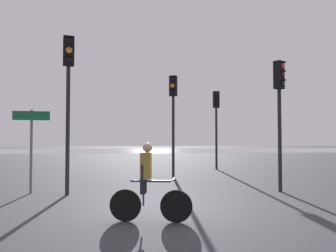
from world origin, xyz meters
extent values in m
plane|color=#333338|center=(0.00, 0.00, 0.00)|extent=(120.00, 120.00, 0.00)
cube|color=gray|center=(0.00, 35.91, 0.00)|extent=(80.00, 16.00, 0.01)
cylinder|color=black|center=(3.82, 1.95, 1.65)|extent=(0.12, 0.12, 3.30)
cube|color=black|center=(3.82, 1.95, 3.75)|extent=(0.40, 0.39, 0.90)
cylinder|color=red|center=(3.90, 1.84, 4.04)|extent=(0.17, 0.14, 0.19)
cube|color=black|center=(3.91, 1.82, 4.15)|extent=(0.22, 0.21, 0.02)
cylinder|color=black|center=(3.90, 1.84, 3.75)|extent=(0.17, 0.14, 0.19)
cube|color=black|center=(3.91, 1.82, 3.86)|extent=(0.22, 0.21, 0.02)
cylinder|color=black|center=(3.90, 1.84, 3.46)|extent=(0.17, 0.14, 0.19)
cube|color=black|center=(3.91, 1.82, 3.57)|extent=(0.22, 0.21, 0.02)
cylinder|color=black|center=(0.85, 6.17, 1.79)|extent=(0.12, 0.12, 3.57)
cube|color=black|center=(0.85, 6.17, 4.02)|extent=(0.39, 0.34, 0.90)
cylinder|color=black|center=(0.79, 6.04, 4.31)|extent=(0.19, 0.10, 0.19)
cube|color=black|center=(0.79, 6.02, 4.42)|extent=(0.22, 0.18, 0.02)
cylinder|color=orange|center=(0.79, 6.04, 4.02)|extent=(0.19, 0.10, 0.19)
cube|color=black|center=(0.79, 6.02, 4.13)|extent=(0.22, 0.18, 0.02)
cylinder|color=black|center=(0.79, 6.04, 3.73)|extent=(0.19, 0.10, 0.19)
cube|color=black|center=(0.79, 6.02, 3.84)|extent=(0.22, 0.18, 0.02)
cylinder|color=black|center=(3.59, 9.39, 1.69)|extent=(0.12, 0.12, 3.37)
cube|color=black|center=(3.59, 9.39, 3.82)|extent=(0.34, 0.26, 0.90)
cylinder|color=black|center=(3.60, 9.26, 4.11)|extent=(0.19, 0.04, 0.19)
cube|color=black|center=(3.60, 9.24, 4.22)|extent=(0.20, 0.13, 0.02)
cylinder|color=black|center=(3.60, 9.26, 3.82)|extent=(0.19, 0.04, 0.19)
cube|color=black|center=(3.60, 9.24, 3.93)|extent=(0.20, 0.13, 0.02)
cylinder|color=black|center=(3.60, 9.26, 3.53)|extent=(0.19, 0.04, 0.19)
cube|color=black|center=(3.60, 9.24, 3.64)|extent=(0.20, 0.13, 0.02)
cylinder|color=black|center=(-2.85, 1.97, 1.96)|extent=(0.12, 0.12, 3.92)
cube|color=black|center=(-2.85, 1.97, 4.37)|extent=(0.37, 0.32, 0.90)
cylinder|color=black|center=(-2.81, 1.84, 4.66)|extent=(0.19, 0.08, 0.19)
cube|color=black|center=(-2.80, 1.82, 4.77)|extent=(0.22, 0.17, 0.02)
cylinder|color=orange|center=(-2.81, 1.84, 4.37)|extent=(0.19, 0.08, 0.19)
cube|color=black|center=(-2.80, 1.82, 4.48)|extent=(0.22, 0.17, 0.02)
cylinder|color=black|center=(-2.81, 1.84, 4.08)|extent=(0.19, 0.08, 0.19)
cube|color=black|center=(-2.80, 1.82, 4.19)|extent=(0.22, 0.17, 0.02)
cylinder|color=slate|center=(-4.03, 2.36, 1.30)|extent=(0.08, 0.08, 2.60)
cube|color=#116038|center=(-4.02, 2.31, 2.41)|extent=(1.10, 0.16, 0.28)
cylinder|color=black|center=(0.04, -1.53, 0.33)|extent=(0.66, 0.16, 0.66)
cylinder|color=black|center=(-1.00, -1.33, 0.33)|extent=(0.66, 0.16, 0.66)
cylinder|color=navy|center=(-0.48, -1.43, 0.83)|extent=(0.83, 0.20, 0.04)
cylinder|color=navy|center=(-0.63, -1.40, 0.61)|extent=(0.04, 0.04, 0.55)
cylinder|color=navy|center=(-0.01, -1.52, 0.88)|extent=(0.12, 0.46, 0.03)
cylinder|color=black|center=(-0.65, -1.50, 0.88)|extent=(0.11, 0.11, 0.60)
cylinder|color=black|center=(-0.61, -1.30, 0.88)|extent=(0.11, 0.11, 0.60)
cube|color=olive|center=(-0.58, -1.41, 1.15)|extent=(0.25, 0.33, 0.54)
sphere|color=tan|center=(-0.55, -1.42, 1.52)|extent=(0.20, 0.20, 0.20)
camera|label=1|loc=(-0.77, -8.18, 1.72)|focal=35.00mm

